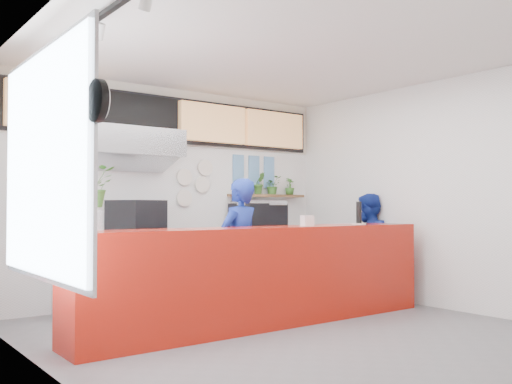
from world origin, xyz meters
TOP-DOWN VIEW (x-y plane):
  - floor at (0.00, 0.00)m, footprint 5.00×5.00m
  - ceiling at (0.00, 0.00)m, footprint 5.00×5.00m
  - wall_back at (0.00, 2.50)m, footprint 5.00×0.00m
  - wall_left at (-2.50, 0.00)m, footprint 0.00×5.00m
  - wall_right at (2.50, 0.00)m, footprint 0.00×5.00m
  - service_counter at (0.00, 0.40)m, footprint 4.50×0.60m
  - cream_band at (0.00, 2.49)m, footprint 5.00×0.02m
  - prep_bench at (-0.80, 2.20)m, footprint 1.80×0.60m
  - panini_oven at (-0.72, 2.20)m, footprint 0.72×0.72m
  - extraction_hood at (-0.80, 2.15)m, footprint 1.20×0.70m
  - hood_lip at (-0.80, 2.15)m, footprint 1.20×0.69m
  - right_bench at (1.50, 2.20)m, footprint 1.80×0.60m
  - espresso_machine at (1.27, 2.20)m, footprint 0.78×0.58m
  - espresso_tray at (1.27, 2.20)m, footprint 0.84×0.67m
  - herb_shelf at (1.60, 2.40)m, footprint 1.40×0.18m
  - menu_board_far_left at (-1.75, 2.38)m, footprint 1.10×0.10m
  - menu_board_mid_left at (-0.59, 2.38)m, footprint 1.10×0.10m
  - menu_board_mid_right at (0.57, 2.38)m, footprint 1.10×0.10m
  - menu_board_far_right at (1.73, 2.38)m, footprint 1.10×0.10m
  - soffit at (0.00, 2.46)m, footprint 4.80×0.04m
  - window_pane at (-2.47, 0.30)m, footprint 0.04×2.20m
  - window_frame at (-2.45, 0.30)m, footprint 0.03×2.30m
  - wall_clock_rim at (-2.46, -0.90)m, footprint 0.05×0.30m
  - wall_clock_face at (-2.43, -0.90)m, footprint 0.02×0.26m
  - track_rail at (-2.10, 0.00)m, footprint 0.05×2.40m
  - dec_plate_a at (0.15, 2.47)m, footprint 0.24×0.03m
  - dec_plate_b at (0.45, 2.47)m, footprint 0.24×0.03m
  - dec_plate_c at (0.15, 2.47)m, footprint 0.24×0.03m
  - dec_plate_d at (0.50, 2.47)m, footprint 0.24×0.03m
  - photo_frame_a at (1.10, 2.48)m, footprint 0.20×0.02m
  - photo_frame_b at (1.40, 2.48)m, footprint 0.20×0.02m
  - photo_frame_c at (1.70, 2.48)m, footprint 0.20×0.02m
  - photo_frame_d at (1.10, 2.48)m, footprint 0.20×0.02m
  - photo_frame_e at (1.40, 2.48)m, footprint 0.20×0.02m
  - photo_frame_f at (1.70, 2.48)m, footprint 0.20×0.02m
  - staff_center at (-0.02, 0.87)m, footprint 0.69×0.54m
  - staff_right at (2.35, 0.98)m, footprint 0.91×0.82m
  - herb_b at (1.44, 2.40)m, footprint 0.21×0.18m
  - herb_c at (1.71, 2.40)m, footprint 0.27×0.24m
  - herb_d at (2.06, 2.40)m, footprint 0.17×0.16m
  - glass_vase at (-2.00, 0.34)m, footprint 0.17×0.17m
  - basil_vase at (-2.00, 0.34)m, footprint 0.40×0.37m
  - napkin_holder at (0.60, 0.36)m, footprint 0.14×0.09m
  - white_plate at (1.51, 0.38)m, footprint 0.23×0.23m
  - pepper_mill at (1.51, 0.38)m, footprint 0.08×0.08m

SIDE VIEW (x-z plane):
  - floor at x=0.00m, z-range 0.00..0.00m
  - prep_bench at x=-0.80m, z-range 0.00..0.90m
  - right_bench at x=1.50m, z-range 0.00..0.90m
  - service_counter at x=0.00m, z-range 0.00..1.10m
  - staff_right at x=2.35m, z-range 0.00..1.52m
  - staff_center at x=-0.02m, z-range 0.00..1.66m
  - white_plate at x=1.51m, z-range 1.10..1.11m
  - espresso_machine at x=1.27m, z-range 0.90..1.38m
  - panini_oven at x=-0.72m, z-range 0.90..1.41m
  - napkin_holder at x=0.60m, z-range 1.10..1.22m
  - glass_vase at x=-2.00m, z-range 1.10..1.30m
  - pepper_mill at x=1.51m, z-range 1.11..1.39m
  - espresso_tray at x=1.27m, z-range 1.35..1.42m
  - dec_plate_c at x=0.15m, z-range 1.33..1.57m
  - wall_back at x=0.00m, z-range -1.00..4.00m
  - wall_left at x=-2.50m, z-range -1.00..4.00m
  - wall_right at x=2.50m, z-range -1.00..4.00m
  - herb_shelf at x=1.60m, z-range 1.48..1.52m
  - basil_vase at x=-2.00m, z-range 1.32..1.70m
  - dec_plate_b at x=0.45m, z-range 1.53..1.77m
  - herb_d at x=2.06m, z-range 1.52..1.79m
  - herb_c at x=1.71m, z-range 1.52..1.81m
  - herb_b at x=1.44m, z-range 1.52..1.86m
  - window_pane at x=-2.47m, z-range 0.75..2.65m
  - window_frame at x=-2.45m, z-range 0.70..2.70m
  - dec_plate_a at x=0.15m, z-range 1.63..1.87m
  - photo_frame_d at x=1.10m, z-range 1.62..1.88m
  - photo_frame_e at x=1.40m, z-range 1.62..1.88m
  - photo_frame_f at x=1.70m, z-range 1.62..1.88m
  - dec_plate_d at x=0.50m, z-range 1.78..2.02m
  - hood_lip at x=-0.80m, z-range 1.79..2.11m
  - photo_frame_a at x=1.10m, z-range 1.88..2.12m
  - photo_frame_b at x=1.40m, z-range 1.88..2.12m
  - photo_frame_c at x=1.70m, z-range 1.88..2.12m
  - wall_clock_rim at x=-2.46m, z-range 1.90..2.20m
  - wall_clock_face at x=-2.43m, z-range 1.92..2.18m
  - extraction_hood at x=-0.80m, z-range 1.98..2.32m
  - menu_board_far_left at x=-1.75m, z-range 2.27..2.82m
  - menu_board_mid_left at x=-0.59m, z-range 2.27..2.82m
  - menu_board_mid_right at x=0.57m, z-range 2.27..2.82m
  - menu_board_far_right at x=1.73m, z-range 2.27..2.82m
  - soffit at x=0.00m, z-range 2.22..2.88m
  - cream_band at x=0.00m, z-range 2.20..3.00m
  - track_rail at x=-2.10m, z-range 2.92..2.96m
  - ceiling at x=0.00m, z-range 3.00..3.00m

